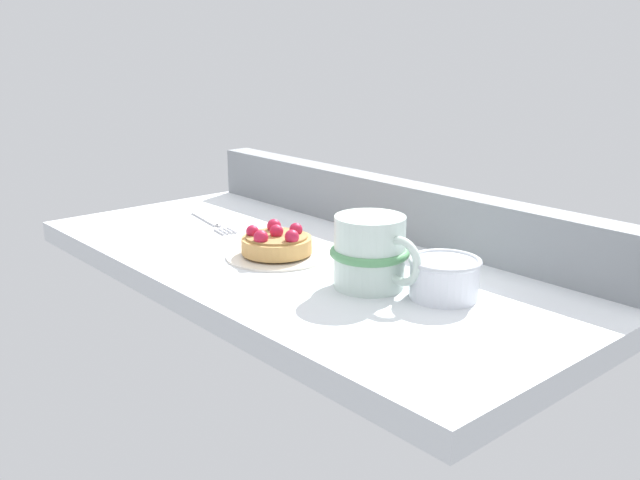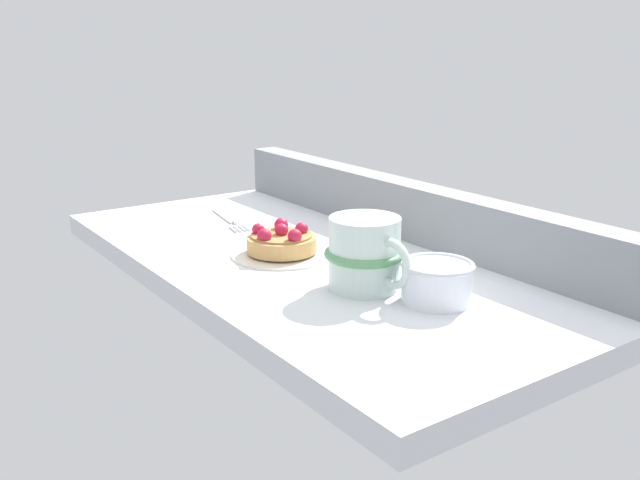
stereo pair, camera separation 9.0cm
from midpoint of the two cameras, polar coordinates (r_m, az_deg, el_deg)
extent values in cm
cube|color=silver|center=(97.30, 1.66, -2.17)|extent=(83.60, 40.02, 3.04)
cube|color=gray|center=(106.96, 9.33, 2.44)|extent=(81.93, 4.52, 8.19)
cylinder|color=silver|center=(96.92, -0.45, -1.10)|extent=(13.89, 13.89, 0.62)
cylinder|color=silver|center=(96.96, -0.45, -1.19)|extent=(7.64, 7.64, 0.31)
cylinder|color=tan|center=(96.53, -0.45, -0.33)|extent=(9.60, 9.60, 2.09)
cylinder|color=#A37942|center=(96.20, -0.45, 0.35)|extent=(8.45, 8.45, 0.30)
sphere|color=#B71938|center=(96.00, -0.45, 0.76)|extent=(1.87, 1.87, 1.87)
sphere|color=#B71938|center=(93.31, 0.70, 0.28)|extent=(1.93, 1.93, 1.93)
sphere|color=#B71938|center=(97.18, 1.30, 0.89)|extent=(1.83, 1.83, 1.83)
sphere|color=#B71938|center=(98.94, -0.57, 1.20)|extent=(1.98, 1.98, 1.98)
sphere|color=#B71938|center=(96.79, -2.37, 0.81)|extent=(1.75, 1.75, 1.75)
sphere|color=#B71938|center=(93.77, -1.79, 0.30)|extent=(1.98, 1.98, 1.98)
cylinder|color=silver|center=(83.81, 6.66, -1.10)|extent=(8.47, 8.47, 8.70)
torus|color=#569960|center=(83.83, 6.66, -1.15)|extent=(9.55, 9.55, 1.04)
torus|color=silver|center=(80.29, 9.07, -1.97)|extent=(5.84, 0.97, 5.84)
cube|color=#B7B7BC|center=(117.90, -5.68, 1.95)|extent=(10.06, 2.48, 0.60)
cube|color=#B7B7BC|center=(113.30, -4.83, 1.39)|extent=(1.28, 0.76, 0.60)
cube|color=#B7B7BC|center=(109.76, -4.74, 0.90)|extent=(3.49, 0.86, 0.60)
cube|color=#B7B7BC|center=(110.00, -4.38, 0.95)|extent=(3.49, 0.86, 0.60)
cube|color=#B7B7BC|center=(110.25, -4.02, 0.99)|extent=(3.49, 0.86, 0.60)
cube|color=#B7B7BC|center=(110.50, -3.67, 1.03)|extent=(3.49, 0.86, 0.60)
cylinder|color=silver|center=(81.48, 12.53, -3.48)|extent=(7.91, 7.91, 4.41)
torus|color=silver|center=(80.78, 12.62, -2.01)|extent=(8.36, 8.36, 0.60)
camera|label=1|loc=(0.04, -87.14, 0.83)|focal=39.75mm
camera|label=2|loc=(0.04, 92.86, -0.83)|focal=39.75mm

